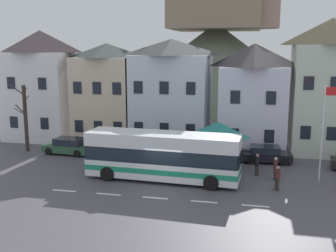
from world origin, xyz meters
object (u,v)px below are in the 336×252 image
parked_car_00 (123,148)px  townhouse_02 (171,92)px  pedestrian_01 (257,163)px  public_bench (240,155)px  hilltop_castle (216,64)px  flagpole (324,126)px  bus_shelter (218,130)px  pedestrian_03 (275,168)px  townhouse_00 (42,85)px  pedestrian_02 (229,163)px  bare_tree_00 (25,117)px  transit_bus (163,157)px  parked_car_02 (266,154)px  parked_car_01 (69,146)px  townhouse_01 (108,93)px  townhouse_04 (329,86)px  townhouse_03 (253,97)px  pedestrian_00 (277,177)px

parked_car_00 → townhouse_02: bearing=-118.6°
pedestrian_01 → public_bench: size_ratio=0.96×
hilltop_castle → flagpole: hilltop_castle is taller
bus_shelter → pedestrian_03: bus_shelter is taller
townhouse_00 → pedestrian_02: (19.21, -8.48, -4.50)m
bare_tree_00 → transit_bus: bearing=-21.2°
parked_car_02 → bare_tree_00: bare_tree_00 is taller
parked_car_01 → bus_shelter: bearing=177.7°
transit_bus → bus_shelter: 5.23m
townhouse_02 → bare_tree_00: 13.25m
townhouse_00 → bus_shelter: size_ratio=2.98×
townhouse_01 → parked_car_01: size_ratio=2.22×
townhouse_02 → public_bench: 9.42m
pedestrian_01 → public_bench: 3.77m
bare_tree_00 → townhouse_01: bearing=42.4°
townhouse_04 → transit_bus: (-12.22, -10.86, -4.09)m
townhouse_01 → public_bench: townhouse_01 is taller
townhouse_02 → parked_car_02: (8.77, -4.66, -4.27)m
bare_tree_00 → pedestrian_01: bearing=-8.1°
townhouse_02 → hilltop_castle: (2.06, 21.30, 1.94)m
hilltop_castle → townhouse_01: bearing=-110.9°
pedestrian_02 → townhouse_01: bearing=145.9°
pedestrian_02 → bare_tree_00: bearing=170.3°
townhouse_01 → public_bench: 14.35m
bus_shelter → pedestrian_01: bus_shelter is taller
parked_car_01 → pedestrian_02: size_ratio=2.93×
townhouse_03 → bus_shelter: bearing=-109.1°
hilltop_castle → bare_tree_00: size_ratio=5.66×
parked_car_01 → pedestrian_03: pedestrian_03 is taller
transit_bus → flagpole: bearing=14.3°
parked_car_00 → pedestrian_00: bearing=156.5°
townhouse_02 → pedestrian_01: (8.04, -8.37, -4.03)m
bus_shelter → flagpole: (7.25, -1.60, 0.85)m
parked_car_00 → bare_tree_00: bearing=5.3°
townhouse_04 → transit_bus: townhouse_04 is taller
transit_bus → public_bench: 7.90m
townhouse_00 → townhouse_03: bearing=0.5°
pedestrian_01 → townhouse_03: bearing=93.4°
bus_shelter → parked_car_02: bus_shelter is taller
flagpole → bare_tree_00: (-24.23, 3.11, -0.78)m
parked_car_00 → pedestrian_02: pedestrian_02 is taller
bus_shelter → parked_car_02: 4.97m
townhouse_01 → bus_shelter: townhouse_01 is taller
bare_tree_00 → townhouse_00: bearing=102.7°
parked_car_01 → pedestrian_01: pedestrian_01 is taller
parked_car_00 → parked_car_01: parked_car_01 is taller
townhouse_02 → pedestrian_00: size_ratio=6.17×
pedestrian_01 → pedestrian_03: bearing=-30.0°
parked_car_02 → pedestrian_01: (-0.73, -3.70, 0.24)m
parked_car_01 → pedestrian_00: (17.20, -5.65, 0.21)m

